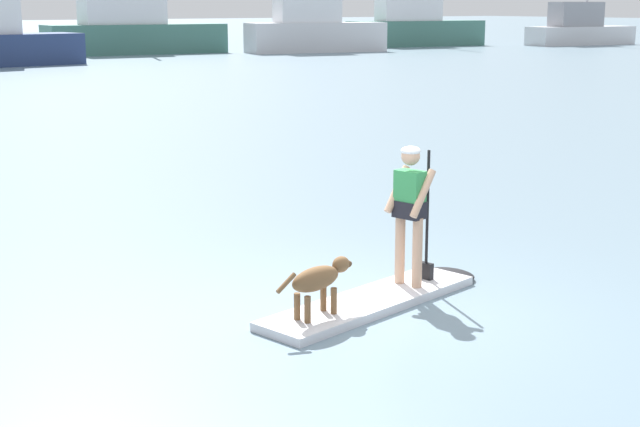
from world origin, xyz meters
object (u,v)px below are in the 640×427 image
(dog, at_px, (319,280))
(moored_boat_far_starboard, at_px, (314,29))
(person_paddler, at_px, (410,205))
(moored_boat_far_port, at_px, (579,29))
(moored_boat_center, at_px, (133,31))
(paddleboard, at_px, (383,298))
(moored_boat_port, at_px, (415,27))

(dog, bearing_deg, moored_boat_far_starboard, 55.78)
(person_paddler, xyz_separation_m, moored_boat_far_starboard, (31.33, 47.98, 0.57))
(moored_boat_far_port, bearing_deg, moored_boat_far_starboard, 173.98)
(moored_boat_center, bearing_deg, moored_boat_far_port, -11.96)
(dog, distance_m, moored_boat_center, 57.52)
(person_paddler, relative_size, moored_boat_far_starboard, 0.16)
(dog, xyz_separation_m, moored_boat_center, (21.17, 53.48, 1.04))
(moored_boat_far_starboard, bearing_deg, person_paddler, -123.14)
(person_paddler, distance_m, moored_boat_far_starboard, 57.31)
(paddleboard, xyz_separation_m, moored_boat_far_starboard, (31.81, 48.08, 1.59))
(paddleboard, height_order, moored_boat_center, moored_boat_center)
(moored_boat_center, bearing_deg, moored_boat_port, -4.52)
(person_paddler, distance_m, dog, 1.66)
(moored_boat_far_starboard, xyz_separation_m, moored_boat_port, (12.25, 3.28, -0.06))
(dog, relative_size, moored_boat_far_starboard, 0.11)
(person_paddler, relative_size, moored_boat_center, 0.13)
(person_paddler, xyz_separation_m, moored_boat_center, (19.65, 53.16, 0.48))
(moored_boat_far_starboard, height_order, moored_boat_port, moored_boat_port)
(paddleboard, height_order, dog, dog)
(moored_boat_far_starboard, height_order, moored_boat_far_port, moored_boat_far_port)
(moored_boat_port, bearing_deg, person_paddler, -130.37)
(dog, bearing_deg, person_paddler, 11.79)
(person_paddler, bearing_deg, moored_boat_port, 49.63)
(moored_boat_center, bearing_deg, person_paddler, -110.28)
(paddleboard, relative_size, moored_boat_far_starboard, 0.32)
(dog, distance_m, moored_boat_far_starboard, 58.43)
(person_paddler, xyz_separation_m, moored_boat_port, (43.58, 51.27, 0.51))
(paddleboard, distance_m, person_paddler, 1.13)
(moored_boat_port, bearing_deg, moored_boat_far_starboard, -165.00)
(paddleboard, distance_m, moored_boat_center, 56.95)
(paddleboard, relative_size, moored_boat_port, 0.28)
(dog, height_order, moored_boat_far_port, moored_boat_far_port)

